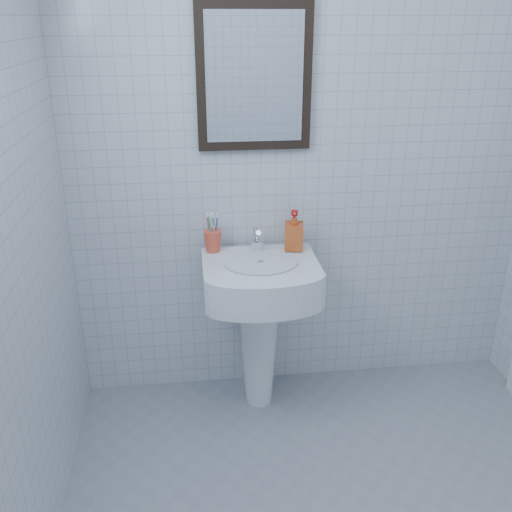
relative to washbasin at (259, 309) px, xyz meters
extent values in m
cube|color=silver|center=(0.24, 0.22, 0.72)|extent=(2.20, 0.02, 2.50)
cone|color=white|center=(0.00, 0.02, -0.21)|extent=(0.20, 0.20, 0.64)
cube|color=white|center=(0.00, -0.02, 0.17)|extent=(0.52, 0.37, 0.16)
cube|color=white|center=(0.00, 0.12, 0.24)|extent=(0.52, 0.09, 0.03)
cylinder|color=silver|center=(0.00, -0.05, 0.26)|extent=(0.32, 0.32, 0.01)
cylinder|color=silver|center=(0.00, 0.10, 0.28)|extent=(0.05, 0.05, 0.05)
cylinder|color=silver|center=(0.00, 0.08, 0.34)|extent=(0.02, 0.09, 0.08)
cylinder|color=silver|center=(0.00, 0.11, 0.32)|extent=(0.03, 0.05, 0.09)
imported|color=red|center=(0.17, 0.10, 0.35)|extent=(0.10, 0.10, 0.19)
cube|color=black|center=(0.00, 0.20, 1.02)|extent=(0.50, 0.04, 0.62)
cube|color=white|center=(0.00, 0.18, 1.02)|extent=(0.42, 0.00, 0.54)
camera|label=1|loc=(-0.31, -2.34, 1.26)|focal=40.00mm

